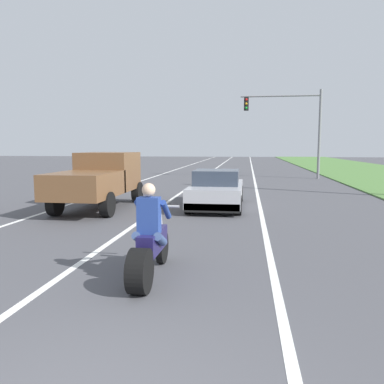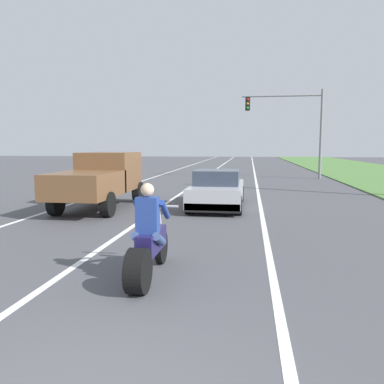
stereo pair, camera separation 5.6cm
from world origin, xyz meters
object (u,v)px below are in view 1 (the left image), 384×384
Objects in this scene: motorcycle_with_rider at (149,245)px; pickup_truck_left_lane_brown at (100,178)px; traffic_light_mast_near at (294,119)px; sports_car_silver at (217,190)px.

motorcycle_with_rider is 7.93m from pickup_truck_left_lane_brown.
sports_car_silver is at bearing -107.15° from traffic_light_mast_near.
traffic_light_mast_near is (4.16, 13.48, 3.42)m from sports_car_silver.
sports_car_silver is 0.90× the size of pickup_truck_left_lane_brown.
motorcycle_with_rider is at bearing -93.57° from sports_car_silver.
motorcycle_with_rider reaches higher than sports_car_silver.
motorcycle_with_rider is at bearing -102.28° from traffic_light_mast_near.
pickup_truck_left_lane_brown is 0.80× the size of traffic_light_mast_near.
traffic_light_mast_near is (8.26, 14.34, 2.94)m from pickup_truck_left_lane_brown.
traffic_light_mast_near is at bearing 60.04° from pickup_truck_left_lane_brown.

